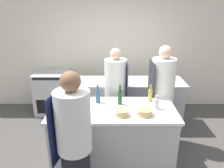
{
  "coord_description": "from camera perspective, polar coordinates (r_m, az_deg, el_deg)",
  "views": [
    {
      "loc": [
        -0.01,
        -2.83,
        2.33
      ],
      "look_at": [
        0.0,
        0.35,
        1.17
      ],
      "focal_mm": 35.0,
      "sensor_mm": 36.0,
      "label": 1
    }
  ],
  "objects": [
    {
      "name": "ground_plane",
      "position": [
        3.67,
        0.02,
        -19.38
      ],
      "size": [
        16.0,
        16.0,
        0.0
      ],
      "primitive_type": "plane",
      "color": "#4C4947"
    },
    {
      "name": "wall_back",
      "position": [
        5.05,
        -0.07,
        9.44
      ],
      "size": [
        8.0,
        0.06,
        2.8
      ],
      "color": "silver",
      "rests_on": "ground_plane"
    },
    {
      "name": "prep_counter",
      "position": [
        3.39,
        0.02,
        -13.36
      ],
      "size": [
        1.82,
        0.85,
        0.92
      ],
      "color": "#B7BABC",
      "rests_on": "ground_plane"
    },
    {
      "name": "pass_counter",
      "position": [
        4.46,
        3.59,
        -4.74
      ],
      "size": [
        2.26,
        0.68,
        0.92
      ],
      "color": "#B7BABC",
      "rests_on": "ground_plane"
    },
    {
      "name": "oven_range",
      "position": [
        5.12,
        -15.22,
        -2.07
      ],
      "size": [
        0.75,
        0.66,
        0.93
      ],
      "color": "#B7BABC",
      "rests_on": "ground_plane"
    },
    {
      "name": "chef_at_prep_near",
      "position": [
        2.58,
        -9.98,
        -15.26
      ],
      "size": [
        0.44,
        0.42,
        1.71
      ],
      "rotation": [
        0.0,
        0.0,
        1.36
      ],
      "color": "black",
      "rests_on": "ground_plane"
    },
    {
      "name": "chef_at_stove",
      "position": [
        3.9,
        0.76,
        -2.73
      ],
      "size": [
        0.4,
        0.38,
        1.65
      ],
      "rotation": [
        0.0,
        0.0,
        -1.53
      ],
      "color": "black",
      "rests_on": "ground_plane"
    },
    {
      "name": "chef_at_pass_far",
      "position": [
        3.79,
        12.62,
        -3.26
      ],
      "size": [
        0.41,
        0.39,
        1.73
      ],
      "rotation": [
        0.0,
        0.0,
        1.63
      ],
      "color": "black",
      "rests_on": "ground_plane"
    },
    {
      "name": "bottle_olive_oil",
      "position": [
        3.19,
        11.3,
        -4.95
      ],
      "size": [
        0.08,
        0.08,
        0.21
      ],
      "color": "silver",
      "rests_on": "prep_counter"
    },
    {
      "name": "bottle_vinegar",
      "position": [
        3.41,
        9.75,
        -2.78
      ],
      "size": [
        0.06,
        0.06,
        0.27
      ],
      "color": "#B2A84C",
      "rests_on": "prep_counter"
    },
    {
      "name": "bottle_wine",
      "position": [
        3.25,
        1.89,
        -3.32
      ],
      "size": [
        0.06,
        0.06,
        0.31
      ],
      "color": "#19471E",
      "rests_on": "prep_counter"
    },
    {
      "name": "bottle_cooking_oil",
      "position": [
        3.31,
        -3.89,
        -3.07
      ],
      "size": [
        0.07,
        0.07,
        0.29
      ],
      "color": "#2D5175",
      "rests_on": "prep_counter"
    },
    {
      "name": "bowl_mixing_large",
      "position": [
        2.96,
        2.4,
        -7.51
      ],
      "size": [
        0.19,
        0.19,
        0.08
      ],
      "color": "tan",
      "rests_on": "prep_counter"
    },
    {
      "name": "bowl_prep_small",
      "position": [
        3.1,
        -9.88,
        -6.65
      ],
      "size": [
        0.17,
        0.17,
        0.07
      ],
      "color": "navy",
      "rests_on": "prep_counter"
    },
    {
      "name": "bowl_ceramic_blue",
      "position": [
        3.27,
        -12.28,
        -5.24
      ],
      "size": [
        0.16,
        0.16,
        0.08
      ],
      "color": "tan",
      "rests_on": "prep_counter"
    },
    {
      "name": "bowl_wooden_salad",
      "position": [
        3.01,
        8.26,
        -7.21
      ],
      "size": [
        0.22,
        0.22,
        0.09
      ],
      "color": "tan",
      "rests_on": "prep_counter"
    }
  ]
}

